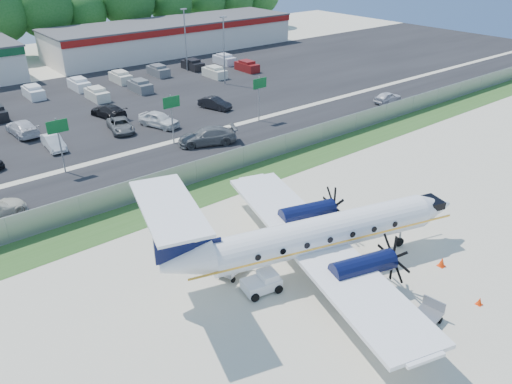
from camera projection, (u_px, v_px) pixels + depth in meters
ground at (313, 256)px, 32.57m from camera, size 170.00×170.00×0.00m
grass_verge at (210, 191)px, 40.89m from camera, size 170.00×4.00×0.02m
access_road at (168, 163)px, 45.75m from camera, size 170.00×8.00×0.02m
parking_lot at (81, 108)px, 60.32m from camera, size 170.00×32.00×0.02m
perimeter_fence at (197, 172)px, 41.82m from camera, size 120.00×0.06×1.99m
building_east at (174, 36)px, 88.78m from camera, size 44.40×12.40×5.24m
sign_left at (59, 134)px, 42.37m from camera, size 1.80×0.26×5.00m
sign_mid at (172, 109)px, 48.47m from camera, size 1.80×0.26×5.00m
sign_right at (259, 89)px, 54.57m from camera, size 1.80×0.26×5.00m
light_pole_ne at (224, 46)px, 67.62m from camera, size 0.90×0.35×9.09m
light_pole_se at (185, 36)px, 74.56m from camera, size 0.90×0.35×9.09m
tree_line at (4, 59)px, 83.91m from camera, size 112.00×6.00×14.00m
aircraft at (317, 235)px, 30.30m from camera, size 20.90×20.41×6.38m
pushback_tug at (263, 282)px, 29.22m from camera, size 2.37×1.90×1.18m
baggage_cart_near at (232, 267)px, 30.69m from camera, size 2.27×1.76×1.05m
baggage_cart_far at (425, 317)px, 26.60m from camera, size 2.29×1.57×1.11m
cone_nose at (442, 262)px, 31.47m from camera, size 0.44×0.44×0.62m
cone_port_wing at (479, 301)px, 28.22m from camera, size 0.33×0.33×0.48m
cone_starboard_wing at (252, 179)px, 42.19m from camera, size 0.37×0.37×0.53m
road_car_mid at (208, 144)px, 50.02m from camera, size 6.27×4.38×1.69m
road_car_east at (387, 103)px, 62.34m from camera, size 3.99×1.64×1.35m
parked_car_b at (55, 149)px, 48.91m from camera, size 1.65×4.22×1.37m
parked_car_c at (121, 131)px, 53.29m from camera, size 3.15×5.12×1.32m
parked_car_d at (160, 127)px, 54.55m from camera, size 3.44×5.20×1.64m
parked_car_e at (215, 109)px, 60.10m from camera, size 2.73×4.42×1.38m
parked_car_f at (24, 135)px, 52.32m from camera, size 2.50×5.48×1.56m
parked_car_g at (109, 117)px, 57.36m from camera, size 3.12×5.34×1.45m
far_parking_rows at (66, 99)px, 63.79m from camera, size 56.00×10.00×1.60m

